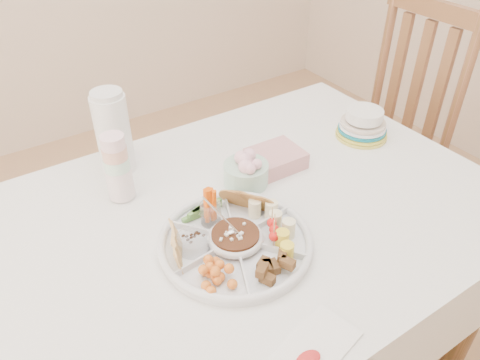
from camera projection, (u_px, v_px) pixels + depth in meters
dining_table at (237, 304)px, 1.50m from camera, size 1.52×1.02×0.76m
chair at (374, 144)px, 1.94m from camera, size 0.48×0.48×1.12m
party_tray at (235, 240)px, 1.16m from camera, size 0.42×0.42×0.04m
bean_dip at (235, 238)px, 1.16m from camera, size 0.13×0.13×0.04m
tortillas at (252, 202)px, 1.25m from camera, size 0.11×0.11×0.06m
carrot_cucumber at (204, 202)px, 1.22m from camera, size 0.12×0.12×0.10m
pita_raisins at (182, 240)px, 1.13m from camera, size 0.13×0.13×0.06m
cherries at (215, 273)px, 1.05m from camera, size 0.12×0.12×0.04m
granola_chunks at (272, 266)px, 1.07m from camera, size 0.10×0.10×0.04m
banana_tomato at (287, 223)px, 1.16m from camera, size 0.12×0.12×0.09m
cup_stack at (117, 167)px, 1.28m from camera, size 0.09×0.09×0.20m
thermos at (113, 131)px, 1.37m from camera, size 0.10×0.10×0.27m
flower_bowl at (246, 169)px, 1.36m from camera, size 0.14×0.14×0.10m
napkin_stack at (276, 159)px, 1.45m from camera, size 0.16×0.14×0.05m
plate_stack at (363, 122)px, 1.57m from camera, size 0.17×0.17×0.11m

